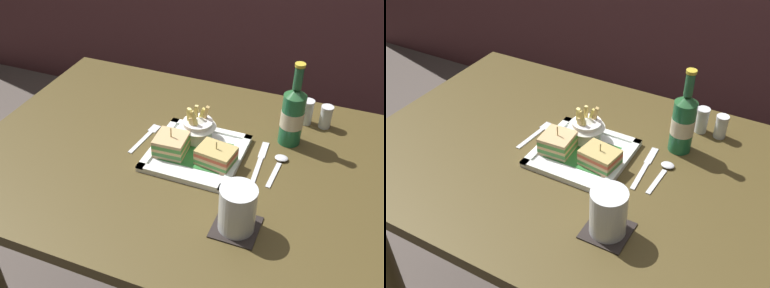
# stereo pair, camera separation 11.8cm
# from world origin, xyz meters

# --- Properties ---
(dining_table) EXTENTS (1.15, 0.81, 0.75)m
(dining_table) POSITION_xyz_m (0.00, 0.00, 0.60)
(dining_table) COLOR #4A3C1D
(dining_table) RESTS_ON ground_plane
(square_plate) EXTENTS (0.24, 0.24, 0.02)m
(square_plate) POSITION_xyz_m (0.02, 0.02, 0.76)
(square_plate) COLOR white
(square_plate) RESTS_ON dining_table
(sandwich_half_left) EXTENTS (0.08, 0.08, 0.08)m
(sandwich_half_left) POSITION_xyz_m (-0.04, -0.01, 0.79)
(sandwich_half_left) COLOR tan
(sandwich_half_left) RESTS_ON square_plate
(sandwich_half_right) EXTENTS (0.10, 0.08, 0.07)m
(sandwich_half_right) POSITION_xyz_m (0.08, -0.01, 0.79)
(sandwich_half_right) COLOR tan
(sandwich_half_right) RESTS_ON square_plate
(fries_cup) EXTENTS (0.10, 0.10, 0.10)m
(fries_cup) POSITION_xyz_m (0.00, 0.07, 0.80)
(fries_cup) COLOR white
(fries_cup) RESTS_ON square_plate
(beer_bottle) EXTENTS (0.06, 0.06, 0.24)m
(beer_bottle) POSITION_xyz_m (0.23, 0.17, 0.84)
(beer_bottle) COLOR #1E6A40
(beer_bottle) RESTS_ON dining_table
(drink_coaster) EXTENTS (0.10, 0.10, 0.00)m
(drink_coaster) POSITION_xyz_m (0.19, -0.19, 0.76)
(drink_coaster) COLOR black
(drink_coaster) RESTS_ON dining_table
(water_glass) EXTENTS (0.08, 0.08, 0.11)m
(water_glass) POSITION_xyz_m (0.19, -0.19, 0.81)
(water_glass) COLOR silver
(water_glass) RESTS_ON dining_table
(fork) EXTENTS (0.03, 0.14, 0.00)m
(fork) POSITION_xyz_m (-0.14, 0.04, 0.75)
(fork) COLOR silver
(fork) RESTS_ON dining_table
(knife) EXTENTS (0.02, 0.18, 0.00)m
(knife) POSITION_xyz_m (0.18, 0.06, 0.75)
(knife) COLOR silver
(knife) RESTS_ON dining_table
(spoon) EXTENTS (0.03, 0.13, 0.01)m
(spoon) POSITION_xyz_m (0.23, 0.06, 0.76)
(spoon) COLOR silver
(spoon) RESTS_ON dining_table
(salt_shaker) EXTENTS (0.04, 0.04, 0.07)m
(salt_shaker) POSITION_xyz_m (0.26, 0.28, 0.79)
(salt_shaker) COLOR silver
(salt_shaker) RESTS_ON dining_table
(pepper_shaker) EXTENTS (0.04, 0.04, 0.07)m
(pepper_shaker) POSITION_xyz_m (0.31, 0.28, 0.78)
(pepper_shaker) COLOR silver
(pepper_shaker) RESTS_ON dining_table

